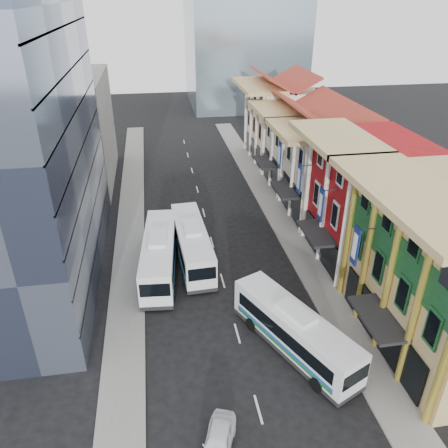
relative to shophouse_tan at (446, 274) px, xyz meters
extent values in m
plane|color=black|center=(-14.00, -5.00, -6.00)|extent=(200.00, 200.00, 0.00)
cube|color=slate|center=(-5.50, 17.00, -5.92)|extent=(3.00, 90.00, 0.15)
cube|color=slate|center=(-22.50, 17.00, -5.92)|extent=(3.00, 90.00, 0.15)
cube|color=tan|center=(0.00, 0.00, 0.00)|extent=(8.00, 14.00, 12.00)
cube|color=maroon|center=(0.00, 12.00, 0.00)|extent=(8.00, 10.00, 12.00)
cube|color=silver|center=(0.00, 21.50, -1.00)|extent=(8.00, 9.00, 10.00)
cube|color=silver|center=(0.00, 30.50, -1.00)|extent=(8.00, 9.00, 10.00)
cube|color=silver|center=(0.00, 41.00, -0.50)|extent=(8.00, 12.00, 11.00)
cube|color=gray|center=(-30.00, 37.00, 1.00)|extent=(10.00, 18.00, 14.00)
imported|color=white|center=(-16.90, -6.29, -5.32)|extent=(2.93, 4.34, 1.37)
camera|label=1|loc=(-19.19, -22.09, 17.23)|focal=35.00mm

